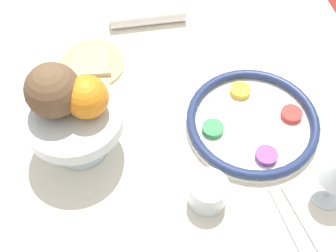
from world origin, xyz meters
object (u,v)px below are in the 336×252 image
object	(u,v)px
coconut	(53,91)
fruit_stand	(75,121)
cup_mid	(208,192)
seder_plate	(252,122)
orange_fruit	(87,97)
napkin_roll	(148,16)
bread_plate	(92,63)

from	to	relation	value
coconut	fruit_stand	bearing A→B (deg)	141.37
cup_mid	seder_plate	bearing A→B (deg)	-133.40
orange_fruit	napkin_roll	distance (m)	0.42
coconut	cup_mid	distance (m)	0.35
fruit_stand	bread_plate	xyz separation A→B (m)	(-0.05, -0.23, -0.09)
fruit_stand	napkin_roll	bearing A→B (deg)	-121.49
fruit_stand	orange_fruit	xyz separation A→B (m)	(-0.03, -0.00, 0.07)
orange_fruit	bread_plate	distance (m)	0.28
seder_plate	fruit_stand	distance (m)	0.39
bread_plate	cup_mid	xyz separation A→B (m)	(-0.18, 0.41, 0.03)
seder_plate	bread_plate	size ratio (longest dim) A/B	1.84
coconut	napkin_roll	world-z (taller)	coconut
bread_plate	napkin_roll	world-z (taller)	napkin_roll
cup_mid	fruit_stand	bearing A→B (deg)	-37.69
bread_plate	cup_mid	bearing A→B (deg)	113.46
fruit_stand	seder_plate	bearing A→B (deg)	176.21
napkin_roll	cup_mid	xyz separation A→B (m)	(-0.02, 0.53, 0.01)
seder_plate	cup_mid	xyz separation A→B (m)	(0.14, 0.15, 0.02)
coconut	napkin_roll	xyz separation A→B (m)	(-0.24, -0.33, -0.15)
orange_fruit	cup_mid	distance (m)	0.30
napkin_roll	coconut	bearing A→B (deg)	54.04
coconut	cup_mid	world-z (taller)	coconut
seder_plate	napkin_roll	world-z (taller)	napkin_roll
seder_plate	fruit_stand	xyz separation A→B (m)	(0.38, -0.02, 0.08)
fruit_stand	cup_mid	xyz separation A→B (m)	(-0.23, 0.18, -0.06)
coconut	cup_mid	bearing A→B (deg)	142.22
seder_plate	napkin_roll	size ratio (longest dim) A/B	1.46
seder_plate	coconut	world-z (taller)	coconut
bread_plate	napkin_roll	xyz separation A→B (m)	(-0.16, -0.12, 0.02)
fruit_stand	bread_plate	size ratio (longest dim) A/B	1.25
coconut	bread_plate	world-z (taller)	coconut
seder_plate	fruit_stand	size ratio (longest dim) A/B	1.47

